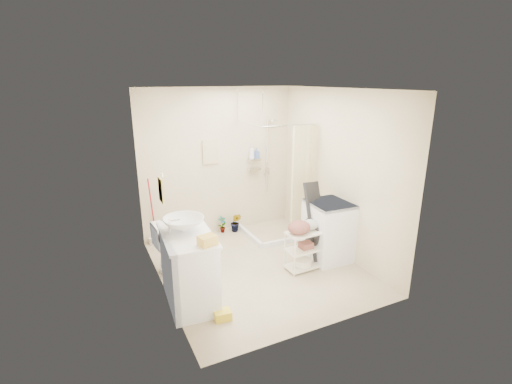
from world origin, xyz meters
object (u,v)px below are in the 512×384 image
at_px(vanity, 189,268).
at_px(laundry_rack, 303,247).
at_px(toilet, 180,245).
at_px(washing_machine, 329,230).

relative_size(vanity, laundry_rack, 1.48).
xyz_separation_m(vanity, toilet, (0.12, 0.89, -0.08)).
distance_m(toilet, laundry_rack, 1.82).
bearing_deg(vanity, washing_machine, 9.01).
distance_m(vanity, toilet, 0.90).
xyz_separation_m(toilet, laundry_rack, (1.63, -0.81, -0.02)).
bearing_deg(washing_machine, laundry_rack, -164.78).
height_order(toilet, washing_machine, washing_machine).
height_order(toilet, laundry_rack, toilet).
xyz_separation_m(vanity, laundry_rack, (1.75, 0.08, -0.11)).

